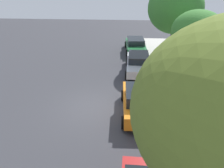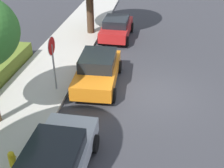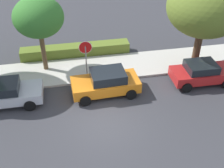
# 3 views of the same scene
# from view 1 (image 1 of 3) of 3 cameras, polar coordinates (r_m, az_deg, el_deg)

# --- Properties ---
(ground_plane) EXTENTS (60.00, 60.00, 0.00)m
(ground_plane) POSITION_cam_1_polar(r_m,az_deg,el_deg) (12.61, -4.67, -5.96)
(ground_plane) COLOR #38383D
(sidewalk_curb) EXTENTS (32.00, 3.15, 0.14)m
(sidewalk_curb) POSITION_cam_1_polar(r_m,az_deg,el_deg) (12.93, 19.52, -6.29)
(sidewalk_curb) COLOR beige
(sidewalk_curb) RESTS_ON ground_plane
(stop_sign) EXTENTS (0.83, 0.08, 2.69)m
(stop_sign) POSITION_cam_1_polar(r_m,az_deg,el_deg) (12.29, 15.84, 1.99)
(stop_sign) COLOR gray
(stop_sign) RESTS_ON ground_plane
(parked_car_orange) EXTENTS (4.06, 2.14, 1.52)m
(parked_car_orange) POSITION_cam_1_polar(r_m,az_deg,el_deg) (11.68, 7.44, -4.47)
(parked_car_orange) COLOR orange
(parked_car_orange) RESTS_ON ground_plane
(parked_car_silver) EXTENTS (4.56, 2.01, 1.40)m
(parked_car_silver) POSITION_cam_1_polar(r_m,az_deg,el_deg) (17.19, 6.90, 5.51)
(parked_car_silver) COLOR silver
(parked_car_silver) RESTS_ON ground_plane
(parked_car_green) EXTENTS (4.57, 2.20, 1.38)m
(parked_car_green) POSITION_cam_1_polar(r_m,az_deg,el_deg) (22.18, 6.14, 10.14)
(parked_car_green) COLOR #236B38
(parked_car_green) RESTS_ON ground_plane
(street_tree_near_corner) EXTENTS (4.41, 4.41, 6.56)m
(street_tree_near_corner) POSITION_cam_1_polar(r_m,az_deg,el_deg) (19.25, 16.22, 18.44)
(street_tree_near_corner) COLOR #422D1E
(street_tree_near_corner) RESTS_ON ground_plane
(street_tree_far) EXTENTS (3.14, 3.14, 5.03)m
(street_tree_far) POSITION_cam_1_polar(r_m,az_deg,el_deg) (14.58, 21.40, 12.65)
(street_tree_far) COLOR brown
(street_tree_far) RESTS_ON ground_plane
(fire_hydrant) EXTENTS (0.30, 0.22, 0.72)m
(fire_hydrant) POSITION_cam_1_polar(r_m,az_deg,el_deg) (17.10, 12.00, 3.70)
(fire_hydrant) COLOR gold
(fire_hydrant) RESTS_ON ground_plane
(front_yard_hedge) EXTENTS (7.88, 1.00, 0.85)m
(front_yard_hedge) POSITION_cam_1_polar(r_m,az_deg,el_deg) (14.23, 27.17, -3.10)
(front_yard_hedge) COLOR olive
(front_yard_hedge) RESTS_ON ground_plane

